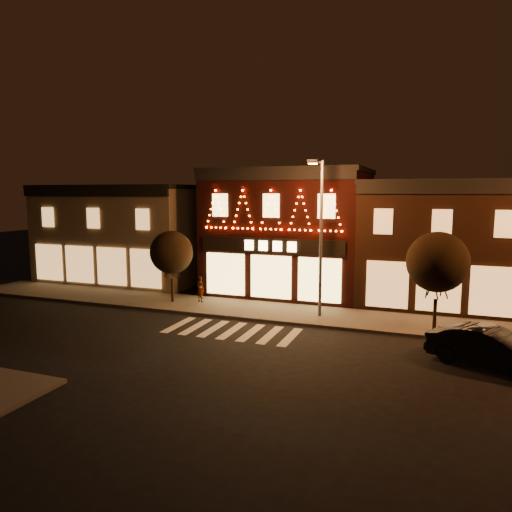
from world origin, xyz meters
The scene contains 10 objects.
ground centered at (0.00, 0.00, 0.00)m, with size 120.00×120.00×0.00m, color black.
sidewalk_far centered at (2.00, 8.00, 0.07)m, with size 44.00×4.00×0.15m, color #47423D.
building_left centered at (-13.00, 13.99, 3.66)m, with size 12.20×8.28×7.30m.
building_pulp centered at (0.00, 13.98, 4.16)m, with size 10.20×8.34×8.30m.
building_right_a centered at (9.50, 13.99, 3.76)m, with size 9.20×8.28×7.50m.
streetlamp_mid centered at (3.52, 7.53, 5.02)m, with size 0.53×1.90×8.29m.
tree_left centered at (-5.66, 7.92, 3.18)m, with size 2.59×2.59×4.34m.
tree_right centered at (9.35, 6.88, 3.52)m, with size 2.88×2.88×4.81m.
dark_sedan centered at (11.43, 2.95, 0.78)m, with size 1.66×4.75×1.57m, color black.
pedestrian centered at (-4.00, 8.42, 0.95)m, with size 0.58×0.38×1.60m, color gray.
Camera 1 is at (9.07, -16.86, 6.82)m, focal length 33.28 mm.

